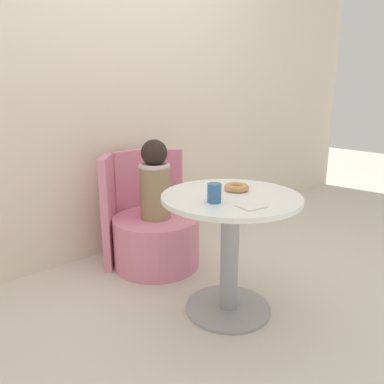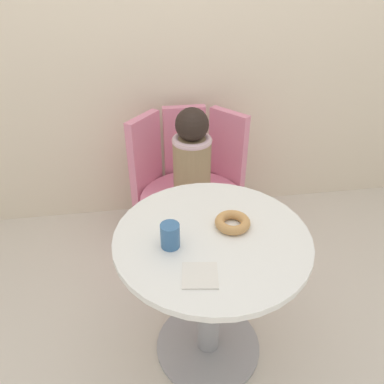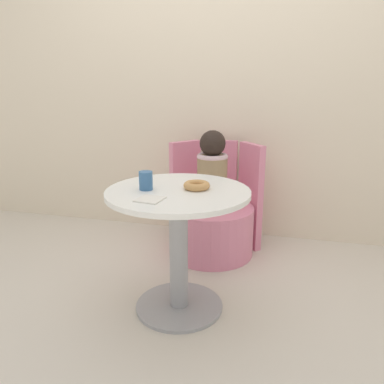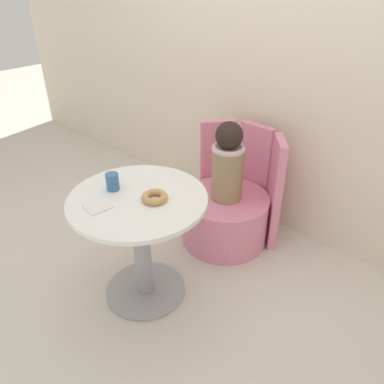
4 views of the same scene
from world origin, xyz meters
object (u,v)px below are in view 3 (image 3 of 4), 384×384
child_figure (212,171)px  cup (146,181)px  tub_chair (211,230)px  round_table (178,229)px  donut (197,185)px

child_figure → cup: bearing=-104.0°
tub_chair → cup: 0.93m
round_table → cup: 0.29m
round_table → cup: bearing=-167.8°
donut → cup: cup is taller
tub_chair → cup: size_ratio=6.41×
child_figure → donut: child_figure is taller
round_table → tub_chair: round_table is taller
child_figure → cup: 0.77m
child_figure → round_table: bearing=-92.5°
donut → child_figure: bearing=94.5°
tub_chair → cup: bearing=-104.0°
tub_chair → round_table: bearing=-92.5°
child_figure → cup: child_figure is taller
child_figure → donut: 0.67m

